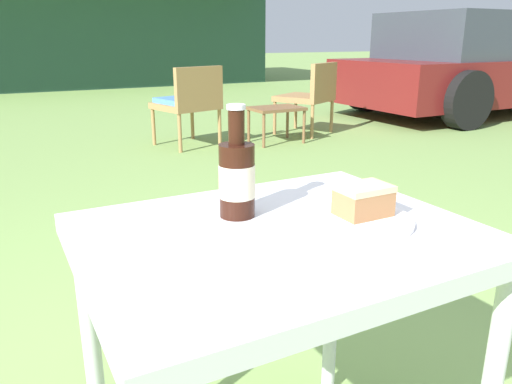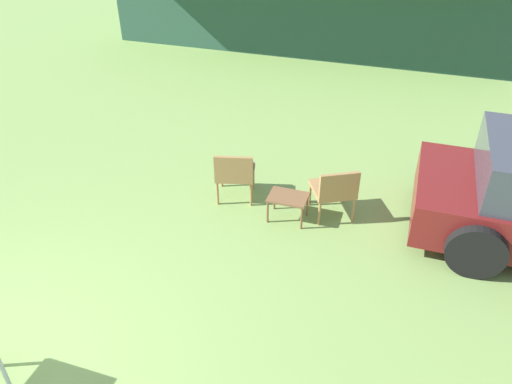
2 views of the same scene
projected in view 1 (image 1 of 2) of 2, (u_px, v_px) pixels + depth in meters
name	position (u px, v px, depth m)	size (l,w,h in m)	color
cabin_building	(32.00, 18.00, 11.00)	(9.81, 4.82, 2.88)	#284C3D
parked_car	(474.00, 66.00, 6.96)	(3.95, 1.99, 1.35)	maroon
wicker_chair_cushioned	(189.00, 101.00, 4.86)	(0.64, 0.64, 0.78)	#9E7547
wicker_chair_plain	(311.00, 93.00, 5.48)	(0.71, 0.71, 0.78)	#9E7547
garden_side_table	(276.00, 112.00, 5.06)	(0.52, 0.37, 0.37)	brown
patio_table	(279.00, 269.00, 0.99)	(0.75, 0.61, 0.69)	silver
cake_on_plate	(356.00, 211.00, 1.01)	(0.25, 0.25, 0.07)	white
cola_bottle_near	(237.00, 177.00, 1.02)	(0.08, 0.08, 0.23)	black
fork	(324.00, 222.00, 1.00)	(0.17, 0.07, 0.01)	silver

